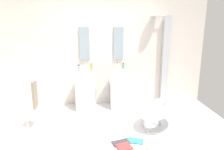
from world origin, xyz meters
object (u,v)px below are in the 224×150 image
at_px(soap_bottle_amber, 91,68).
at_px(magazine_charcoal, 121,143).
at_px(magazine_teal, 135,141).
at_px(towel_rack, 33,96).
at_px(pedestal_sink_right, 119,88).
at_px(soap_bottle_white, 118,66).
at_px(shower_column, 165,59).
at_px(lounge_chair, 160,111).
at_px(coffee_mug, 151,147).
at_px(soap_bottle_clear, 78,68).
at_px(magazine_red, 124,147).
at_px(pedestal_sink_left, 85,89).
at_px(soap_bottle_grey, 79,69).
at_px(soap_bottle_green, 123,66).

bearing_deg(soap_bottle_amber, magazine_charcoal, -72.46).
bearing_deg(magazine_teal, towel_rack, 177.50).
xyz_separation_m(pedestal_sink_right, soap_bottle_white, (-0.03, 0.12, 0.48)).
distance_m(shower_column, soap_bottle_white, 1.13).
xyz_separation_m(lounge_chair, coffee_mug, (-0.34, -0.65, -0.30)).
bearing_deg(soap_bottle_clear, magazine_teal, -56.68).
relative_size(magazine_red, soap_bottle_white, 1.31).
bearing_deg(magazine_teal, pedestal_sink_left, 137.00).
height_order(soap_bottle_white, soap_bottle_amber, soap_bottle_amber).
height_order(shower_column, towel_rack, shower_column).
bearing_deg(lounge_chair, pedestal_sink_left, 142.31).
distance_m(magazine_charcoal, magazine_teal, 0.24).
xyz_separation_m(pedestal_sink_left, soap_bottle_clear, (-0.15, 0.04, 0.46)).
xyz_separation_m(pedestal_sink_left, magazine_charcoal, (0.61, -1.50, -0.44)).
relative_size(pedestal_sink_right, soap_bottle_clear, 7.16).
relative_size(lounge_chair, magazine_teal, 3.63).
xyz_separation_m(magazine_teal, coffee_mug, (0.20, -0.25, 0.03)).
bearing_deg(soap_bottle_clear, towel_rack, -129.14).
distance_m(pedestal_sink_right, soap_bottle_amber, 0.79).
bearing_deg(shower_column, magazine_teal, -120.83).
xyz_separation_m(pedestal_sink_right, magazine_teal, (0.07, -1.47, -0.44)).
bearing_deg(soap_bottle_white, soap_bottle_amber, -163.71).
bearing_deg(coffee_mug, lounge_chair, 62.78).
bearing_deg(magazine_charcoal, magazine_teal, -8.35).
bearing_deg(lounge_chair, magazine_charcoal, -149.93).
height_order(pedestal_sink_left, soap_bottle_grey, soap_bottle_grey).
relative_size(towel_rack, soap_bottle_green, 6.62).
bearing_deg(magazine_teal, soap_bottle_amber, 133.29).
height_order(soap_bottle_green, soap_bottle_white, soap_bottle_white).
bearing_deg(towel_rack, pedestal_sink_left, 44.38).
bearing_deg(towel_rack, lounge_chair, -5.24).
relative_size(shower_column, magazine_charcoal, 7.61).
relative_size(magazine_red, coffee_mug, 2.62).
xyz_separation_m(pedestal_sink_left, soap_bottle_grey, (-0.11, -0.09, 0.48)).
relative_size(towel_rack, magazine_charcoal, 3.53).
height_order(magazine_red, soap_bottle_clear, soap_bottle_clear).
xyz_separation_m(towel_rack, soap_bottle_white, (1.61, 0.97, 0.31)).
height_order(pedestal_sink_left, towel_rack, pedestal_sink_left).
relative_size(shower_column, towel_rack, 2.16).
relative_size(towel_rack, soap_bottle_amber, 5.38).
relative_size(magazine_teal, soap_bottle_clear, 2.11).
bearing_deg(pedestal_sink_left, shower_column, 6.88).
xyz_separation_m(soap_bottle_green, soap_bottle_clear, (-1.02, -0.09, -0.00)).
bearing_deg(pedestal_sink_right, lounge_chair, -60.34).
height_order(towel_rack, soap_bottle_amber, soap_bottle_amber).
xyz_separation_m(magazine_red, soap_bottle_green, (0.22, 1.76, 0.91)).
bearing_deg(soap_bottle_green, coffee_mug, -84.76).
height_order(coffee_mug, soap_bottle_amber, soap_bottle_amber).
distance_m(lounge_chair, coffee_mug, 0.79).
relative_size(lounge_chair, coffee_mug, 12.59).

